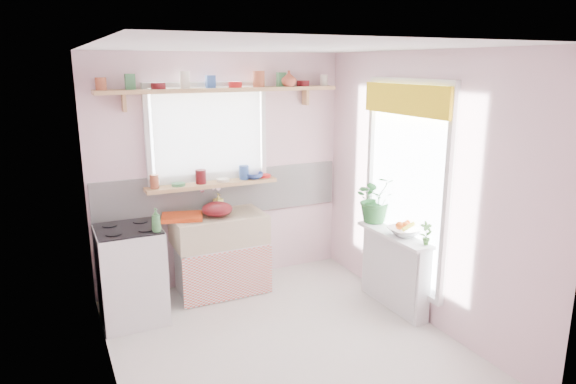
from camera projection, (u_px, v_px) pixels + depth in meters
name	position (u px, v px, depth m)	size (l,w,h in m)	color
room	(308.00, 167.00, 5.16)	(3.20, 3.20, 3.20)	silver
sink_unit	(220.00, 253.00, 5.43)	(0.95, 0.65, 1.11)	white
cooker	(131.00, 274.00, 4.81)	(0.58, 0.58, 0.93)	white
radiator_ledge	(394.00, 269.00, 5.09)	(0.22, 0.95, 0.78)	white
windowsill	(212.00, 184.00, 5.42)	(1.40, 0.22, 0.04)	tan
pine_shelf	(223.00, 90.00, 5.24)	(2.52, 0.24, 0.04)	tan
shelf_crockery	(221.00, 82.00, 5.21)	(2.47, 0.11, 0.12)	#A55133
sill_crockery	(207.00, 178.00, 5.38)	(1.35, 0.11, 0.12)	#A55133
dish_tray	(182.00, 217.00, 5.20)	(0.40, 0.30, 0.04)	red
colander	(217.00, 209.00, 5.29)	(0.32, 0.32, 0.14)	maroon
jade_plant	(376.00, 198.00, 5.30)	(0.45, 0.39, 0.50)	#2C6E32
fruit_bowl	(405.00, 231.00, 4.93)	(0.31, 0.31, 0.08)	silver
herb_pot	(426.00, 233.00, 4.65)	(0.12, 0.08, 0.22)	#3D6F2C
soap_bottle_sink	(218.00, 201.00, 5.52)	(0.08, 0.08, 0.18)	#F3E56C
sill_cup	(154.00, 183.00, 5.21)	(0.11, 0.11, 0.09)	silver
sill_bowl	(254.00, 176.00, 5.60)	(0.20, 0.20, 0.06)	#2F4998
shelf_vase	(289.00, 79.00, 5.46)	(0.16, 0.16, 0.17)	#B65038
cooker_bottle	(156.00, 220.00, 4.57)	(0.08, 0.08, 0.22)	#428547
fruit	(405.00, 225.00, 4.92)	(0.20, 0.14, 0.10)	#FF6215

